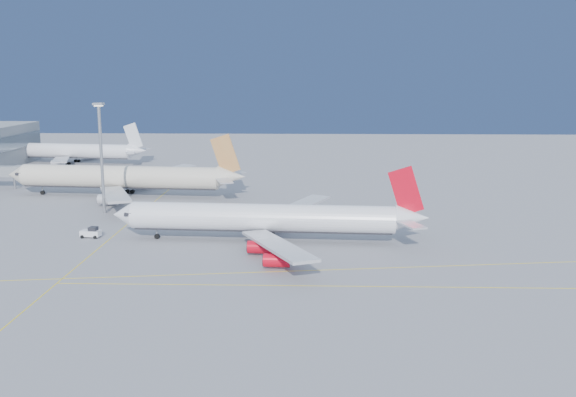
{
  "coord_description": "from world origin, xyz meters",
  "views": [
    {
      "loc": [
        0.82,
        -112.83,
        33.7
      ],
      "look_at": [
        -3.34,
        23.58,
        7.0
      ],
      "focal_mm": 40.0,
      "sensor_mm": 36.0,
      "label": 1
    }
  ],
  "objects_px": {
    "pushback_tug": "(91,233)",
    "light_mast": "(101,149)",
    "airliner_etihad": "(125,177)",
    "airliner_virgin": "(269,218)",
    "airliner_third": "(73,151)"
  },
  "relations": [
    {
      "from": "airliner_third",
      "to": "pushback_tug",
      "type": "distance_m",
      "value": 118.96
    },
    {
      "from": "airliner_virgin",
      "to": "airliner_third",
      "type": "height_order",
      "value": "airliner_virgin"
    },
    {
      "from": "airliner_virgin",
      "to": "airliner_third",
      "type": "relative_size",
      "value": 1.1
    },
    {
      "from": "airliner_virgin",
      "to": "light_mast",
      "type": "height_order",
      "value": "light_mast"
    },
    {
      "from": "light_mast",
      "to": "airliner_third",
      "type": "bearing_deg",
      "value": 114.35
    },
    {
      "from": "pushback_tug",
      "to": "light_mast",
      "type": "xyz_separation_m",
      "value": [
        -4.66,
        23.66,
        14.78
      ]
    },
    {
      "from": "pushback_tug",
      "to": "airliner_third",
      "type": "bearing_deg",
      "value": 118.94
    },
    {
      "from": "airliner_etihad",
      "to": "light_mast",
      "type": "xyz_separation_m",
      "value": [
        0.82,
        -21.65,
        10.42
      ]
    },
    {
      "from": "airliner_etihad",
      "to": "pushback_tug",
      "type": "height_order",
      "value": "airliner_etihad"
    },
    {
      "from": "airliner_virgin",
      "to": "light_mast",
      "type": "relative_size",
      "value": 2.41
    },
    {
      "from": "light_mast",
      "to": "pushback_tug",
      "type": "bearing_deg",
      "value": -78.86
    },
    {
      "from": "airliner_third",
      "to": "light_mast",
      "type": "height_order",
      "value": "light_mast"
    },
    {
      "from": "airliner_etihad",
      "to": "airliner_virgin",
      "type": "bearing_deg",
      "value": -43.11
    },
    {
      "from": "airliner_third",
      "to": "light_mast",
      "type": "bearing_deg",
      "value": -58.16
    },
    {
      "from": "airliner_etihad",
      "to": "pushback_tug",
      "type": "relative_size",
      "value": 16.01
    }
  ]
}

